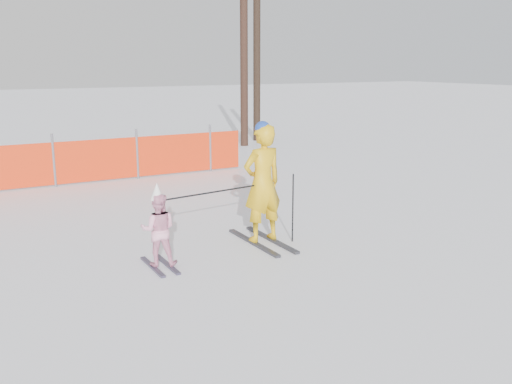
% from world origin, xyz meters
% --- Properties ---
extents(ground, '(120.00, 120.00, 0.00)m').
position_xyz_m(ground, '(0.00, 0.00, 0.00)').
color(ground, white).
rests_on(ground, ground).
extents(adult, '(0.72, 1.57, 1.97)m').
position_xyz_m(adult, '(0.43, 1.07, 0.99)').
color(adult, black).
rests_on(adult, ground).
extents(child, '(0.62, 0.91, 1.23)m').
position_xyz_m(child, '(-1.41, 0.80, 0.56)').
color(child, black).
rests_on(child, ground).
extents(ski_poles, '(2.19, 0.26, 1.13)m').
position_xyz_m(ski_poles, '(0.07, 0.91, 0.80)').
color(ski_poles, black).
rests_on(ski_poles, ground).
extents(tree_trunks, '(1.32, 1.27, 6.73)m').
position_xyz_m(tree_trunks, '(5.79, 11.37, 3.01)').
color(tree_trunks, black).
rests_on(tree_trunks, ground).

